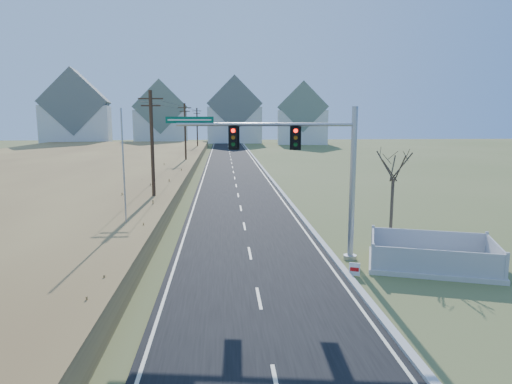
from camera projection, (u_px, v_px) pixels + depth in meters
name	position (u px, v px, depth m)	size (l,w,h in m)	color
ground	(255.00, 281.00, 19.83)	(260.00, 260.00, 0.00)	#535D2D
road	(232.00, 165.00, 69.04)	(8.00, 180.00, 0.06)	black
curb	(259.00, 164.00, 69.33)	(0.30, 180.00, 0.18)	#B2AFA8
reed_marsh	(43.00, 169.00, 57.39)	(38.00, 110.00, 1.30)	#AB904D
utility_pole_near	(152.00, 150.00, 33.38)	(1.80, 0.26, 9.00)	#422D1E
utility_pole_mid	(185.00, 135.00, 62.91)	(1.80, 0.26, 9.00)	#422D1E
utility_pole_far	(197.00, 129.00, 92.44)	(1.80, 0.26, 9.00)	#422D1E
condo_nw	(76.00, 115.00, 114.31)	(17.69, 13.38, 19.05)	white
condo_nnw	(161.00, 118.00, 123.74)	(14.93, 11.17, 17.03)	white
condo_n	(234.00, 116.00, 129.00)	(15.27, 10.20, 18.54)	white
condo_ne	(302.00, 118.00, 122.53)	(14.12, 10.51, 16.52)	white
traffic_signal_mast	(314.00, 168.00, 22.33)	(9.45, 1.61, 7.58)	#9EA0A5
fence_enclosure	(432.00, 261.00, 21.84)	(6.77, 5.61, 1.32)	#B7B5AD
open_sign	(354.00, 269.00, 20.46)	(0.47, 0.22, 0.60)	white
flagpole	(125.00, 191.00, 25.18)	(0.34, 0.34, 7.57)	#B7B5AD
bare_tree	(394.00, 163.00, 24.86)	(2.14, 2.14, 5.68)	#4C3F33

